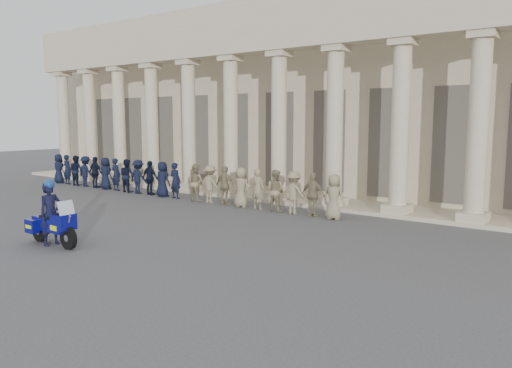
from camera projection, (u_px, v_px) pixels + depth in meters
The scene contains 5 objects.
ground at pixel (158, 244), 14.07m from camera, with size 90.00×90.00×0.00m, color #47474A.
building at pixel (375, 99), 25.22m from camera, with size 40.00×12.50×9.00m.
officer_rank at pixel (167, 180), 22.48m from camera, with size 17.79×0.61×1.61m.
motorcycle at pixel (54, 225), 13.88m from camera, with size 2.07×0.84×1.33m.
rider at pixel (51, 212), 13.90m from camera, with size 0.43×0.65×1.87m.
Camera 1 is at (10.42, -9.37, 3.50)m, focal length 35.00 mm.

